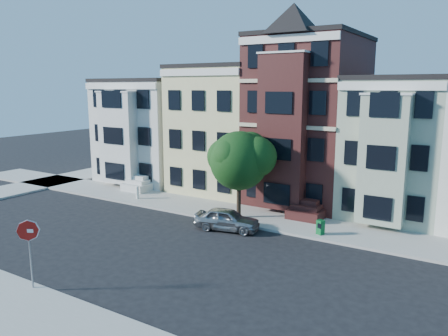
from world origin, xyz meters
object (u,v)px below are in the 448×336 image
Objects in this scene: fire_hydrant at (138,194)px; stop_sign at (30,250)px; street_tree at (239,165)px; newspaper_box at (320,227)px; parked_car at (227,219)px.

stop_sign is at bearing -63.94° from fire_hydrant.
newspaper_box is at bearing -4.51° from street_tree.
newspaper_box is at bearing -2.05° from fire_hydrant.
newspaper_box reaches higher than fire_hydrant.
street_tree reaches higher than fire_hydrant.
fire_hydrant is at bearing -157.77° from newspaper_box.
fire_hydrant is (-9.50, 2.37, -0.14)m from parked_car.
street_tree is 1.76× the size of parked_car.
parked_car is 1.17× the size of stop_sign.
street_tree is 8.22× the size of newspaper_box.
newspaper_box is at bearing 33.97° from stop_sign.
stop_sign is (-2.84, -11.26, 1.17)m from parked_car.
stop_sign reaches higher than newspaper_box.
newspaper_box is 0.25× the size of stop_sign.
street_tree is 13.87m from stop_sign.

